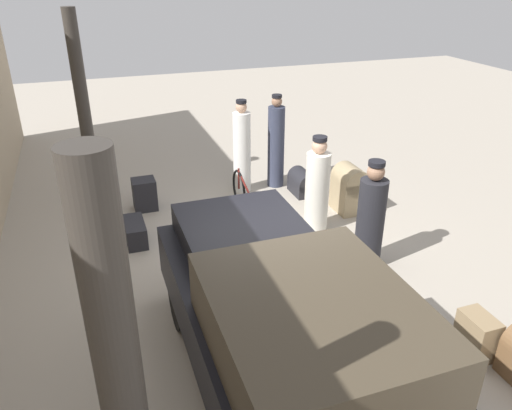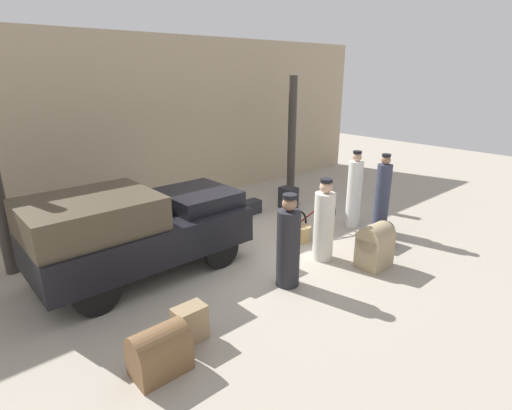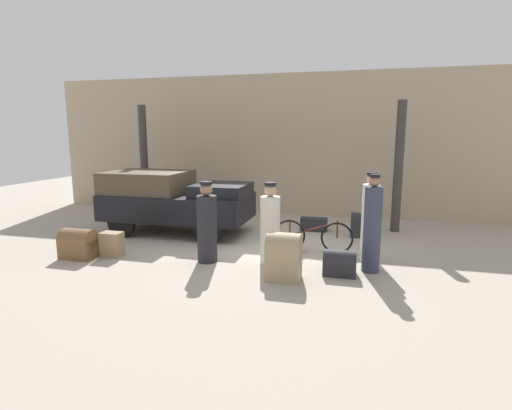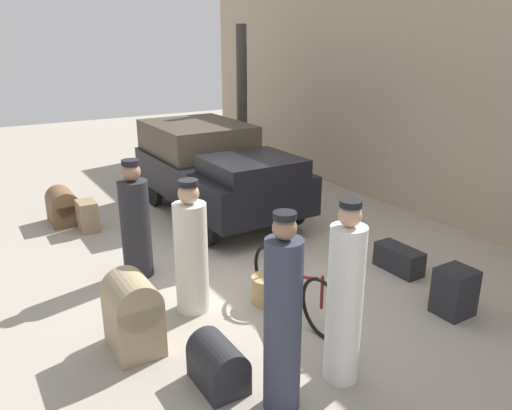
{
  "view_description": "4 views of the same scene",
  "coord_description": "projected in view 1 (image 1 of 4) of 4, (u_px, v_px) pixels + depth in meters",
  "views": [
    {
      "loc": [
        -5.99,
        2.36,
        4.13
      ],
      "look_at": [
        0.2,
        0.2,
        0.95
      ],
      "focal_mm": 35.0,
      "sensor_mm": 36.0,
      "label": 1
    },
    {
      "loc": [
        -5.01,
        -5.68,
        3.6
      ],
      "look_at": [
        0.2,
        0.2,
        0.95
      ],
      "focal_mm": 28.0,
      "sensor_mm": 36.0,
      "label": 2
    },
    {
      "loc": [
        2.54,
        -8.81,
        2.61
      ],
      "look_at": [
        0.2,
        0.2,
        0.95
      ],
      "focal_mm": 28.0,
      "sensor_mm": 36.0,
      "label": 3
    },
    {
      "loc": [
        5.9,
        -3.29,
        3.2
      ],
      "look_at": [
        0.2,
        0.2,
        0.95
      ],
      "focal_mm": 35.0,
      "sensor_mm": 36.0,
      "label": 4
    }
  ],
  "objects": [
    {
      "name": "ground_plane",
      "position": [
        273.0,
        265.0,
        7.59
      ],
      "size": [
        30.0,
        30.0,
        0.0
      ],
      "primitive_type": "plane",
      "color": "#A89E8E"
    },
    {
      "name": "canopy_pillar_right",
      "position": [
        83.0,
        108.0,
        9.13
      ],
      "size": [
        0.24,
        0.24,
        3.48
      ],
      "color": "#38332D",
      "rests_on": "ground"
    },
    {
      "name": "truck",
      "position": [
        281.0,
        315.0,
        5.06
      ],
      "size": [
        3.81,
        1.85,
        1.63
      ],
      "color": "black",
      "rests_on": "ground"
    },
    {
      "name": "bicycle",
      "position": [
        248.0,
        199.0,
        8.83
      ],
      "size": [
        1.76,
        0.04,
        0.75
      ],
      "color": "black",
      "rests_on": "ground"
    },
    {
      "name": "wicker_basket",
      "position": [
        260.0,
        219.0,
        8.57
      ],
      "size": [
        0.42,
        0.42,
        0.35
      ],
      "color": "tan",
      "rests_on": "ground"
    },
    {
      "name": "porter_standing_middle",
      "position": [
        276.0,
        145.0,
        9.94
      ],
      "size": [
        0.33,
        0.33,
        1.88
      ],
      "color": "#33384C",
      "rests_on": "ground"
    },
    {
      "name": "conductor_in_dark_uniform",
      "position": [
        371.0,
        219.0,
        7.29
      ],
      "size": [
        0.41,
        0.41,
        1.67
      ],
      "color": "#232328",
      "rests_on": "ground"
    },
    {
      "name": "porter_lifting_near_truck",
      "position": [
        242.0,
        150.0,
        9.71
      ],
      "size": [
        0.34,
        0.34,
        1.84
      ],
      "color": "white",
      "rests_on": "ground"
    },
    {
      "name": "porter_with_bicycle",
      "position": [
        317.0,
        189.0,
        8.3
      ],
      "size": [
        0.4,
        0.4,
        1.66
      ],
      "color": "silver",
      "rests_on": "ground"
    },
    {
      "name": "suitcase_black_upright",
      "position": [
        145.0,
        194.0,
        9.2
      ],
      "size": [
        0.39,
        0.42,
        0.59
      ],
      "color": "#232328",
      "rests_on": "ground"
    },
    {
      "name": "suitcase_tan_flat",
      "position": [
        477.0,
        335.0,
        5.75
      ],
      "size": [
        0.45,
        0.29,
        0.53
      ],
      "color": "#937A56",
      "rests_on": "ground"
    },
    {
      "name": "trunk_barrel_dark",
      "position": [
        350.0,
        188.0,
        9.08
      ],
      "size": [
        0.61,
        0.5,
        0.87
      ],
      "color": "#9E8966",
      "rests_on": "ground"
    },
    {
      "name": "suitcase_small_leather",
      "position": [
        135.0,
        232.0,
        8.15
      ],
      "size": [
        0.71,
        0.32,
        0.36
      ],
      "color": "#232328",
      "rests_on": "ground"
    },
    {
      "name": "trunk_large_brown",
      "position": [
        302.0,
        183.0,
        9.86
      ],
      "size": [
        0.6,
        0.4,
        0.48
      ],
      "color": "#232328",
      "rests_on": "ground"
    }
  ]
}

